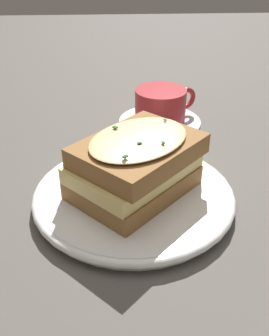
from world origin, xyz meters
The scene contains 4 objects.
ground_plane centered at (0.00, 0.00, 0.00)m, with size 2.40×2.40×0.00m, color #514C47.
dinner_plate centered at (-0.01, -0.02, 0.01)m, with size 0.24×0.24×0.02m.
sandwich centered at (-0.01, -0.02, 0.05)m, with size 0.17×0.18×0.08m.
teacup_with_saucer centered at (0.22, -0.08, 0.03)m, with size 0.14×0.14×0.06m.
Camera 1 is at (-0.40, 0.00, 0.29)m, focal length 42.00 mm.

